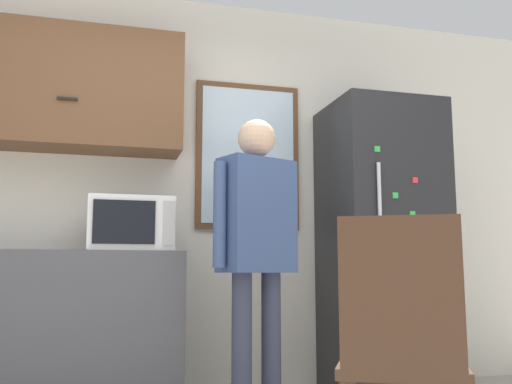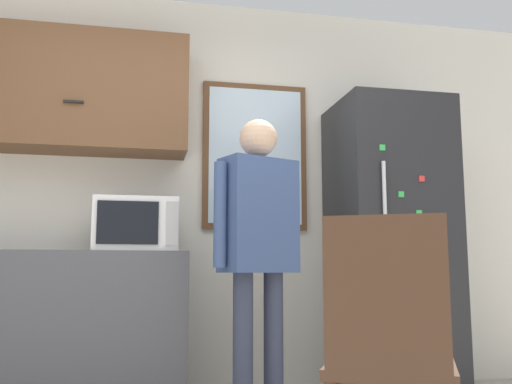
{
  "view_description": "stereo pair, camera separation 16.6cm",
  "coord_description": "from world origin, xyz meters",
  "px_view_note": "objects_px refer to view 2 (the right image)",
  "views": [
    {
      "loc": [
        -0.5,
        -1.81,
        0.78
      ],
      "look_at": [
        0.28,
        1.11,
        1.2
      ],
      "focal_mm": 40.0,
      "sensor_mm": 36.0,
      "label": 1
    },
    {
      "loc": [
        -0.34,
        -1.85,
        0.78
      ],
      "look_at": [
        0.28,
        1.11,
        1.2
      ],
      "focal_mm": 40.0,
      "sensor_mm": 36.0,
      "label": 2
    }
  ],
  "objects_px": {
    "person": "(258,232)",
    "refrigerator": "(390,245)",
    "chair": "(389,344)",
    "microwave": "(136,225)"
  },
  "relations": [
    {
      "from": "microwave",
      "to": "person",
      "type": "relative_size",
      "value": 0.3
    },
    {
      "from": "chair",
      "to": "person",
      "type": "bearing_deg",
      "value": -51.47
    },
    {
      "from": "person",
      "to": "chair",
      "type": "xyz_separation_m",
      "value": [
        0.22,
        -1.19,
        -0.48
      ]
    },
    {
      "from": "refrigerator",
      "to": "chair",
      "type": "distance_m",
      "value": 1.81
    },
    {
      "from": "chair",
      "to": "microwave",
      "type": "bearing_deg",
      "value": -32.44
    },
    {
      "from": "microwave",
      "to": "chair",
      "type": "xyz_separation_m",
      "value": [
        0.9,
        -1.59,
        -0.53
      ]
    },
    {
      "from": "microwave",
      "to": "refrigerator",
      "type": "distance_m",
      "value": 1.66
    },
    {
      "from": "person",
      "to": "refrigerator",
      "type": "bearing_deg",
      "value": -0.33
    },
    {
      "from": "microwave",
      "to": "chair",
      "type": "distance_m",
      "value": 1.9
    },
    {
      "from": "person",
      "to": "chair",
      "type": "distance_m",
      "value": 1.3
    }
  ]
}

